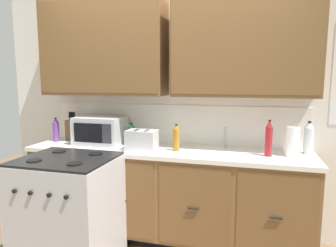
# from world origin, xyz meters

# --- Properties ---
(wall_unit) EXTENTS (3.88, 0.40, 2.49)m
(wall_unit) POSITION_xyz_m (0.00, 0.50, 1.65)
(wall_unit) COLOR white
(wall_unit) RESTS_ON ground_plane
(counter_run) EXTENTS (2.71, 0.64, 0.92)m
(counter_run) POSITION_xyz_m (0.00, 0.30, 0.47)
(counter_run) COLOR black
(counter_run) RESTS_ON ground_plane
(stove_range) EXTENTS (0.76, 0.68, 0.95)m
(stove_range) POSITION_xyz_m (-0.67, -0.33, 0.47)
(stove_range) COLOR #B7B7BC
(stove_range) RESTS_ON ground_plane
(microwave) EXTENTS (0.48, 0.37, 0.28)m
(microwave) POSITION_xyz_m (-0.72, 0.36, 1.06)
(microwave) COLOR #B7B7BC
(microwave) RESTS_ON counter_run
(toaster) EXTENTS (0.28, 0.18, 0.19)m
(toaster) POSITION_xyz_m (-0.20, 0.18, 1.01)
(toaster) COLOR #B7B7BC
(toaster) RESTS_ON counter_run
(knife_block) EXTENTS (0.11, 0.14, 0.31)m
(knife_block) POSITION_xyz_m (-1.11, 0.46, 1.03)
(knife_block) COLOR brown
(knife_block) RESTS_ON counter_run
(sink_faucet) EXTENTS (0.02, 0.02, 0.20)m
(sink_faucet) POSITION_xyz_m (0.55, 0.51, 1.02)
(sink_faucet) COLOR #B2B5BA
(sink_faucet) RESTS_ON counter_run
(paper_towel_roll) EXTENTS (0.12, 0.12, 0.26)m
(paper_towel_roll) POSITION_xyz_m (1.13, 0.31, 1.05)
(paper_towel_roll) COLOR white
(paper_towel_roll) RESTS_ON counter_run
(bottle_red) EXTENTS (0.06, 0.06, 0.32)m
(bottle_red) POSITION_xyz_m (0.94, 0.26, 1.07)
(bottle_red) COLOR maroon
(bottle_red) RESTS_ON counter_run
(bottle_amber) EXTENTS (0.06, 0.06, 0.25)m
(bottle_amber) POSITION_xyz_m (0.12, 0.24, 1.04)
(bottle_amber) COLOR #9E6619
(bottle_amber) RESTS_ON counter_run
(bottle_violet) EXTENTS (0.06, 0.06, 0.26)m
(bottle_violet) POSITION_xyz_m (-1.23, 0.33, 1.04)
(bottle_violet) COLOR #663384
(bottle_violet) RESTS_ON counter_run
(bottle_clear) EXTENTS (0.08, 0.08, 0.29)m
(bottle_clear) POSITION_xyz_m (1.28, 0.46, 1.06)
(bottle_clear) COLOR silver
(bottle_clear) RESTS_ON counter_run
(bottle_green) EXTENTS (0.07, 0.07, 0.22)m
(bottle_green) POSITION_xyz_m (-0.40, 0.41, 1.03)
(bottle_green) COLOR #237A38
(bottle_green) RESTS_ON counter_run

